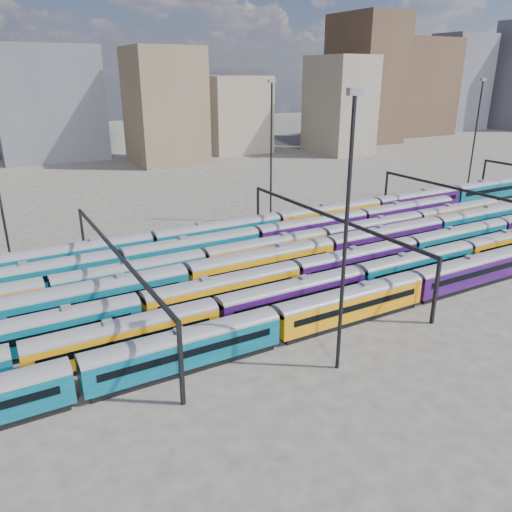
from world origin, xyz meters
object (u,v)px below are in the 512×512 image
rake_2 (357,259)px  mast_2 (346,229)px  rake_1 (216,311)px  rake_0 (414,283)px

rake_2 → mast_2: bearing=-134.1°
rake_1 → rake_2: (23.61, 5.00, 0.07)m
rake_0 → rake_2: rake_2 is taller
rake_0 → rake_1: bearing=168.4°
mast_2 → rake_0: bearing=22.2°
rake_1 → mast_2: mast_2 is taller
rake_0 → mast_2: (-17.11, -7.00, 11.41)m
rake_1 → rake_0: bearing=-11.6°
rake_1 → rake_2: bearing=12.0°
rake_0 → mast_2: 21.73m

